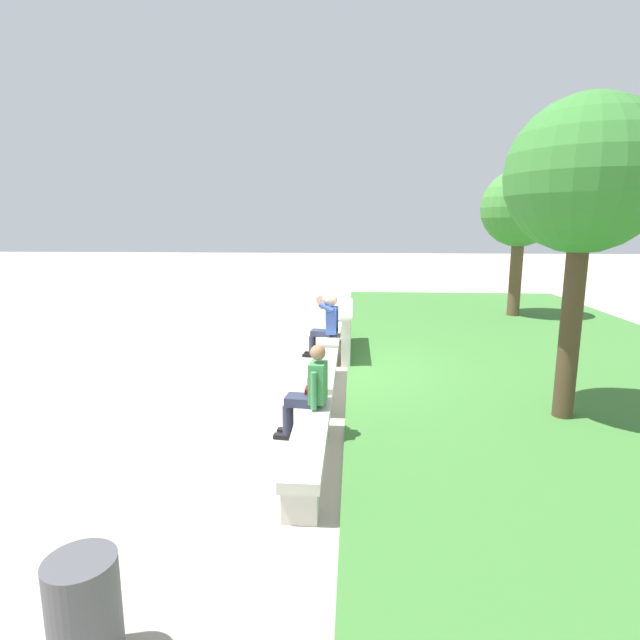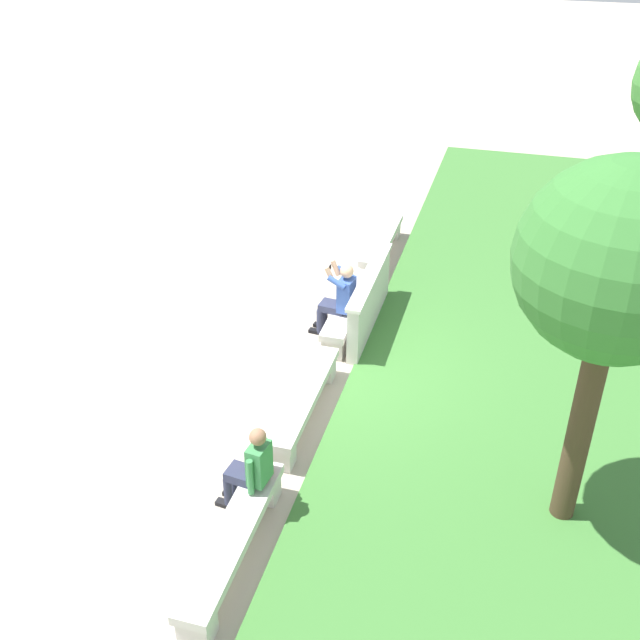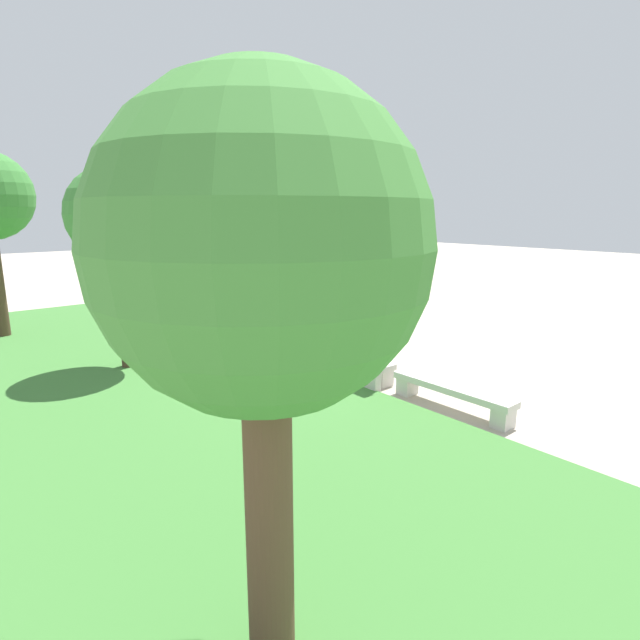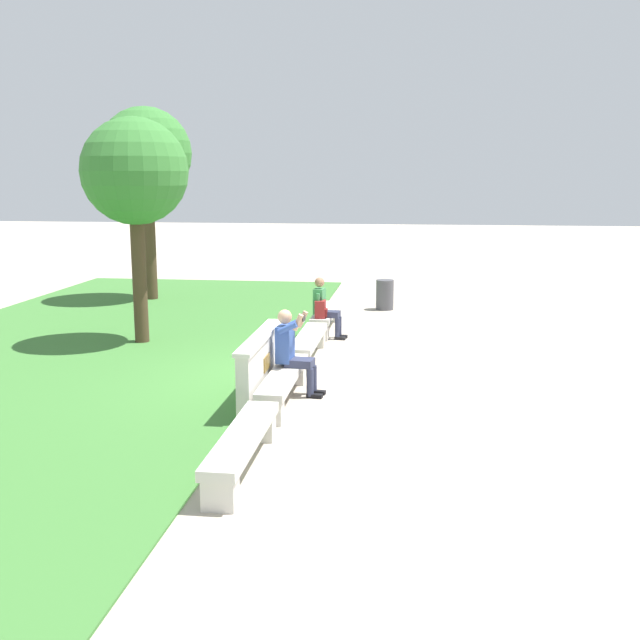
% 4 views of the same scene
% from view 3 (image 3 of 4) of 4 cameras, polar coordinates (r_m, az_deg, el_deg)
% --- Properties ---
extents(ground_plane, '(80.00, 80.00, 0.00)m').
position_cam_3_polar(ground_plane, '(11.91, -1.09, -4.58)').
color(ground_plane, '#B2A593').
extents(grass_strip, '(22.31, 8.00, 0.03)m').
position_cam_3_polar(grass_strip, '(9.90, -21.40, -8.95)').
color(grass_strip, '#3D7533').
rests_on(grass_strip, ground).
extents(bench_main, '(2.37, 0.40, 0.45)m').
position_cam_3_polar(bench_main, '(9.24, 14.80, -8.05)').
color(bench_main, beige).
rests_on(bench_main, ground).
extents(bench_near, '(2.37, 0.40, 0.45)m').
position_cam_3_polar(bench_near, '(10.87, 3.33, -4.55)').
color(bench_near, beige).
rests_on(bench_near, ground).
extents(bench_mid, '(2.37, 0.40, 0.45)m').
position_cam_3_polar(bench_mid, '(12.84, -4.82, -1.93)').
color(bench_mid, beige).
rests_on(bench_mid, ground).
extents(bench_far, '(2.37, 0.40, 0.45)m').
position_cam_3_polar(bench_far, '(15.02, -10.69, -0.01)').
color(bench_far, beige).
rests_on(bench_far, ground).
extents(backrest_wall_with_plaque, '(2.45, 0.24, 1.01)m').
position_cam_3_polar(backrest_wall_with_plaque, '(10.59, 2.01, -3.84)').
color(backrest_wall_with_plaque, beige).
rests_on(backrest_wall_with_plaque, ground).
extents(person_photographer, '(0.50, 0.75, 1.32)m').
position_cam_3_polar(person_photographer, '(11.08, 2.28, -1.93)').
color(person_photographer, black).
rests_on(person_photographer, ground).
extents(person_distant, '(0.48, 0.70, 1.26)m').
position_cam_3_polar(person_distant, '(14.31, -8.93, 0.92)').
color(person_distant, black).
rests_on(person_distant, ground).
extents(backpack, '(0.28, 0.24, 0.43)m').
position_cam_3_polar(backpack, '(14.16, -8.80, 0.62)').
color(backpack, maroon).
rests_on(backpack, bench_far).
extents(tree_left_background, '(2.07, 2.07, 4.43)m').
position_cam_3_polar(tree_left_background, '(11.67, -22.28, 10.84)').
color(tree_left_background, '#4C3826').
rests_on(tree_left_background, ground).
extents(tree_right_background, '(2.27, 2.27, 4.37)m').
position_cam_3_polar(tree_right_background, '(3.35, -6.55, 7.45)').
color(tree_right_background, brown).
rests_on(tree_right_background, ground).
extents(trash_bin, '(0.44, 0.44, 0.75)m').
position_cam_3_polar(trash_bin, '(17.90, -11.79, 2.12)').
color(trash_bin, '#4C4C51').
rests_on(trash_bin, ground).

